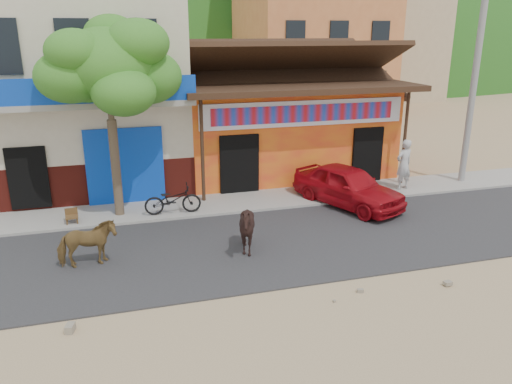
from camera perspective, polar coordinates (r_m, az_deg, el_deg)
The scene contains 15 objects.
ground at distance 12.02m, azimuth 8.29°, elevation -10.29°, with size 120.00×120.00×0.00m, color #9E825B.
road at distance 14.09m, azimuth 4.17°, elevation -5.63°, with size 60.00×5.00×0.04m, color #28282B.
sidewalk at distance 17.17m, azimuth 0.20°, elevation -1.01°, with size 60.00×2.00×0.12m, color gray.
dance_club at distance 21.01m, azimuth 2.44°, elevation 7.42°, with size 8.00×6.00×3.60m, color orange.
cafe_building at distance 19.74m, azimuth -19.04°, elevation 10.78°, with size 7.00×6.00×7.00m, color beige.
apartment_front at distance 36.21m, azimuth 6.32°, elevation 18.47°, with size 9.00×9.00×12.00m, color #CC723F.
apartment_rear at distance 45.55m, azimuth 14.32°, elevation 16.68°, with size 8.00×8.00×10.00m, color tan.
tree at distance 15.60m, azimuth -16.19°, elevation 7.95°, with size 3.00×3.00×6.00m, color #2D721E, non-canonical shape.
utility_pole at distance 20.18m, azimuth 23.76°, elevation 12.17°, with size 0.24×0.24×8.00m, color gray.
cow_tan at distance 13.05m, azimuth -18.75°, elevation -5.63°, with size 0.65×1.42×1.20m, color brown.
cow_dark at distance 13.06m, azimuth -1.04°, elevation -4.21°, with size 1.10×1.23×1.36m, color black.
red_car at distance 16.87m, azimuth 10.45°, elevation 0.69°, with size 1.61×4.00×1.36m, color #A70B15.
scooter at distance 15.90m, azimuth -9.50°, elevation -0.85°, with size 0.62×1.77×0.93m, color black.
pedestrian at distance 18.79m, azimuth 16.54°, elevation 3.03°, with size 0.67×0.44×1.84m, color beige.
cafe_chair_right at distance 15.94m, azimuth -20.39°, elevation -1.99°, with size 0.37×0.37×0.78m, color #52371B, non-canonical shape.
Camera 1 is at (-4.51, -9.59, 5.67)m, focal length 35.00 mm.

